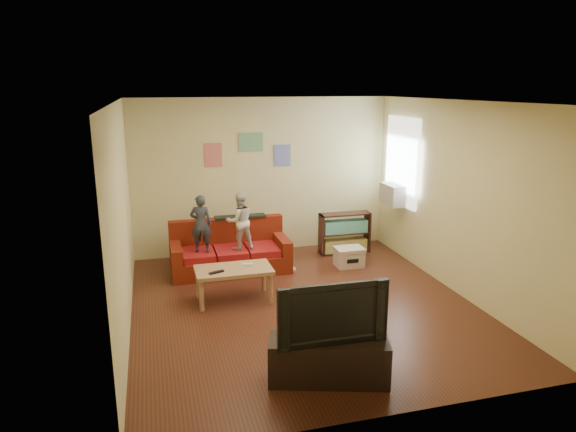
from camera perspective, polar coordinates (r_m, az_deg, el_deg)
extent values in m
cube|color=#4F2518|center=(7.06, 1.72, -9.90)|extent=(4.50, 5.00, 0.01)
cube|color=white|center=(6.44, 1.91, 12.66)|extent=(4.50, 5.00, 0.01)
cube|color=beige|center=(9.00, -2.85, 4.45)|extent=(4.50, 0.01, 2.70)
cube|color=beige|center=(4.39, 11.42, -6.55)|extent=(4.50, 0.01, 2.70)
cube|color=beige|center=(6.36, -18.03, -0.42)|extent=(0.01, 5.00, 2.70)
cube|color=beige|center=(7.58, 18.36, 1.85)|extent=(0.01, 5.00, 2.70)
cube|color=maroon|center=(8.29, -6.41, -5.15)|extent=(1.86, 0.84, 0.28)
cube|color=maroon|center=(8.48, -6.83, -1.91)|extent=(1.86, 0.17, 0.51)
cube|color=maroon|center=(8.13, -12.36, -3.89)|extent=(0.17, 0.84, 0.23)
cube|color=maroon|center=(8.37, -0.73, -3.03)|extent=(0.17, 0.84, 0.23)
cube|color=maroon|center=(8.11, -9.93, -4.27)|extent=(0.48, 0.63, 0.11)
cube|color=maroon|center=(8.16, -6.38, -4.01)|extent=(0.48, 0.63, 0.11)
cube|color=maroon|center=(8.25, -2.89, -3.74)|extent=(0.48, 0.63, 0.11)
cube|color=black|center=(8.45, -5.33, -0.08)|extent=(0.84, 0.20, 0.04)
imported|color=#2D3441|center=(7.94, -9.65, -0.86)|extent=(0.37, 0.28, 0.90)
imported|color=silver|center=(8.01, -5.38, -0.56)|extent=(0.48, 0.39, 0.90)
cube|color=tan|center=(7.08, -6.06, -5.99)|extent=(1.04, 0.57, 0.05)
cylinder|color=tan|center=(6.90, -9.58, -8.77)|extent=(0.06, 0.06, 0.42)
cylinder|color=tan|center=(7.04, -1.90, -8.10)|extent=(0.06, 0.06, 0.42)
cylinder|color=tan|center=(7.33, -9.96, -7.37)|extent=(0.06, 0.06, 0.42)
cylinder|color=tan|center=(7.46, -2.73, -6.77)|extent=(0.06, 0.06, 0.42)
cube|color=black|center=(6.93, -7.96, -6.20)|extent=(0.21, 0.12, 0.02)
cube|color=white|center=(7.15, -4.55, -5.41)|extent=(0.14, 0.06, 0.03)
cube|color=#351A14|center=(8.98, 3.71, -2.08)|extent=(0.03, 0.27, 0.72)
cube|color=#351A14|center=(9.29, 8.80, -1.66)|extent=(0.03, 0.27, 0.72)
cube|color=#351A14|center=(9.23, 6.24, -3.93)|extent=(0.90, 0.27, 0.03)
cube|color=#351A14|center=(9.03, 6.36, 0.23)|extent=(0.90, 0.27, 0.03)
cube|color=#351A14|center=(9.12, 6.30, -1.87)|extent=(0.84, 0.27, 0.02)
cube|color=olive|center=(9.19, 6.26, -3.21)|extent=(0.79, 0.23, 0.22)
cube|color=teal|center=(9.09, 6.32, -1.15)|extent=(0.79, 0.23, 0.22)
cube|color=white|center=(8.91, 12.52, 5.92)|extent=(0.04, 1.08, 1.48)
cube|color=#B7B2A3|center=(8.95, 11.64, 2.36)|extent=(0.28, 0.55, 0.35)
cube|color=#D87266|center=(8.78, -8.31, 6.71)|extent=(0.30, 0.01, 0.40)
cube|color=#72B27F|center=(8.86, -4.14, 8.20)|extent=(0.42, 0.01, 0.32)
cube|color=#727FCC|center=(9.01, -0.66, 6.73)|extent=(0.30, 0.01, 0.38)
cube|color=beige|center=(8.51, 6.79, -4.71)|extent=(0.44, 0.33, 0.26)
cube|color=beige|center=(8.46, 6.82, -3.69)|extent=(0.46, 0.35, 0.05)
cube|color=black|center=(8.35, 7.22, -5.00)|extent=(0.20, 0.00, 0.07)
cube|color=black|center=(5.34, 4.53, -15.68)|extent=(1.26, 0.73, 0.45)
imported|color=black|center=(5.10, 4.65, -10.40)|extent=(1.11, 0.16, 0.64)
sphere|color=white|center=(8.19, 0.52, -5.97)|extent=(0.12, 0.12, 0.10)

